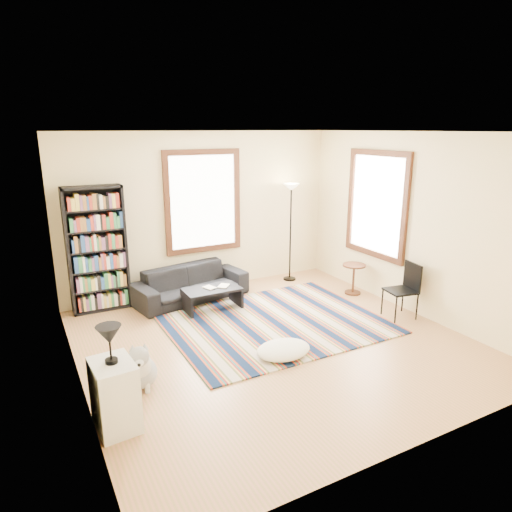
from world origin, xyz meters
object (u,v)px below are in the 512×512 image
coffee_table (212,299)px  dog (140,363)px  bookshelf (97,250)px  floor_lamp (290,233)px  folding_chair (401,291)px  white_cabinet (115,395)px  sofa (191,284)px  floor_cushion (283,350)px  side_table (353,279)px

coffee_table → dog: bearing=-132.8°
bookshelf → floor_lamp: bookshelf is taller
coffee_table → folding_chair: size_ratio=1.05×
coffee_table → white_cabinet: 3.10m
bookshelf → sofa: bearing=-10.7°
dog → floor_lamp: bearing=49.0°
bookshelf → floor_cushion: 3.40m
floor_lamp → side_table: size_ratio=3.44×
bookshelf → white_cabinet: bookshelf is taller
coffee_table → floor_cushion: coffee_table is taller
coffee_table → floor_cushion: bearing=-84.2°
folding_chair → white_cabinet: 4.51m
floor_cushion → folding_chair: folding_chair is taller
sofa → coffee_table: sofa is taller
side_table → white_cabinet: 4.87m
dog → folding_chair: bearing=15.5°
folding_chair → dog: folding_chair is taller
floor_lamp → dog: 4.32m
floor_lamp → folding_chair: 2.46m
sofa → folding_chair: (2.59, -2.25, 0.15)m
floor_cushion → floor_lamp: floor_lamp is taller
bookshelf → coffee_table: size_ratio=2.22×
white_cabinet → dog: (0.40, 0.63, -0.07)m
dog → white_cabinet: bearing=-108.2°
sofa → white_cabinet: 3.49m
coffee_table → dog: dog is taller
floor_lamp → white_cabinet: bearing=-142.1°
bookshelf → coffee_table: bookshelf is taller
sofa → white_cabinet: (-1.86, -2.95, 0.07)m
folding_chair → floor_lamp: bearing=112.4°
floor_lamp → side_table: bearing=-64.1°
side_table → white_cabinet: (-4.50, -1.86, 0.08)m
floor_cushion → white_cabinet: (-2.20, -0.46, 0.26)m
sofa → side_table: (2.64, -1.09, -0.01)m
dog → floor_cushion: bearing=9.1°
bookshelf → dog: (-0.03, -2.59, -0.72)m
floor_cushion → folding_chair: bearing=6.1°
white_cabinet → dog: white_cabinet is taller
floor_cushion → white_cabinet: white_cabinet is taller
bookshelf → floor_cushion: bearing=-57.4°
side_table → dog: size_ratio=0.95×
coffee_table → white_cabinet: (-2.01, -2.36, 0.17)m
coffee_table → side_table: 2.54m
bookshelf → folding_chair: size_ratio=2.33×
white_cabinet → dog: 0.75m
coffee_table → floor_lamp: size_ratio=0.48×
coffee_table → side_table: (2.49, -0.50, 0.09)m
bookshelf → white_cabinet: 3.31m
floor_cushion → dog: 1.81m
dog → sofa: bearing=72.3°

